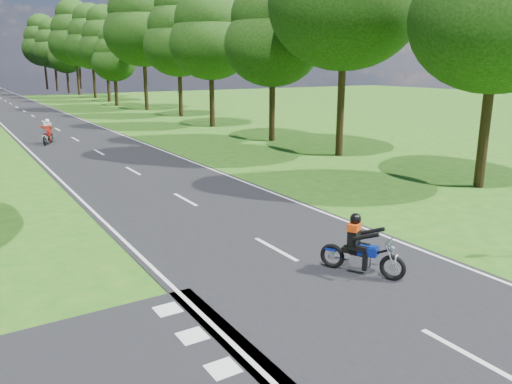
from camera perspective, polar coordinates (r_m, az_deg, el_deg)
ground at (r=12.16m, az=7.58°, el=-9.44°), size 160.00×160.00×0.00m
main_road at (r=59.17m, az=-24.97°, el=8.37°), size 7.00×140.00×0.02m
road_markings at (r=57.30m, az=-24.86°, el=8.24°), size 7.40×140.00×0.01m
treeline at (r=69.22m, az=-25.62°, el=15.86°), size 40.00×115.35×14.78m
rider_near_blue at (r=12.09m, az=12.07°, el=-5.87°), size 1.37×1.85×1.48m
rider_far_red at (r=34.08m, az=-22.75°, el=6.40°), size 1.28×1.94×1.54m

